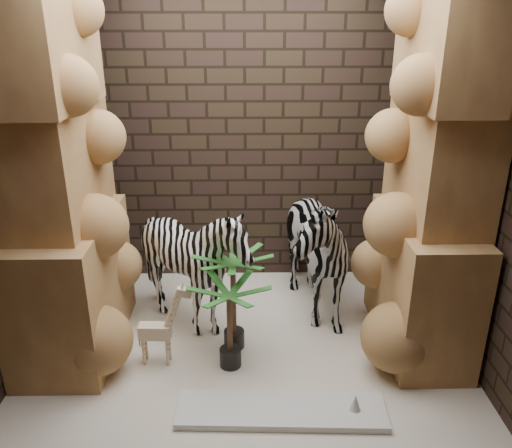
{
  "coord_description": "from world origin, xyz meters",
  "views": [
    {
      "loc": [
        0.02,
        -3.69,
        2.58
      ],
      "look_at": [
        0.09,
        0.15,
        1.01
      ],
      "focal_mm": 36.34,
      "sensor_mm": 36.0,
      "label": 1
    }
  ],
  "objects_px": {
    "zebra_right": "(304,235)",
    "palm_back": "(230,326)",
    "surfboard": "(281,411)",
    "zebra_left": "(194,271)",
    "giraffe_toy": "(154,323)",
    "palm_front": "(233,301)"
  },
  "relations": [
    {
      "from": "zebra_right",
      "to": "palm_back",
      "type": "bearing_deg",
      "value": -141.04
    },
    {
      "from": "zebra_right",
      "to": "surfboard",
      "type": "relative_size",
      "value": 1.03
    },
    {
      "from": "zebra_left",
      "to": "surfboard",
      "type": "xyz_separation_m",
      "value": [
        0.68,
        -1.1,
        -0.53
      ]
    },
    {
      "from": "giraffe_toy",
      "to": "surfboard",
      "type": "distance_m",
      "value": 1.17
    },
    {
      "from": "zebra_left",
      "to": "palm_back",
      "type": "bearing_deg",
      "value": -62.11
    },
    {
      "from": "palm_front",
      "to": "surfboard",
      "type": "height_order",
      "value": "palm_front"
    },
    {
      "from": "giraffe_toy",
      "to": "surfboard",
      "type": "bearing_deg",
      "value": -29.19
    },
    {
      "from": "surfboard",
      "to": "palm_back",
      "type": "bearing_deg",
      "value": 126.19
    },
    {
      "from": "zebra_right",
      "to": "palm_front",
      "type": "height_order",
      "value": "zebra_right"
    },
    {
      "from": "zebra_right",
      "to": "palm_back",
      "type": "height_order",
      "value": "zebra_right"
    },
    {
      "from": "palm_front",
      "to": "zebra_right",
      "type": "bearing_deg",
      "value": 44.34
    },
    {
      "from": "zebra_right",
      "to": "palm_front",
      "type": "relative_size",
      "value": 1.72
    },
    {
      "from": "surfboard",
      "to": "zebra_right",
      "type": "bearing_deg",
      "value": 81.11
    },
    {
      "from": "zebra_left",
      "to": "surfboard",
      "type": "distance_m",
      "value": 1.39
    },
    {
      "from": "palm_front",
      "to": "palm_back",
      "type": "bearing_deg",
      "value": -95.41
    },
    {
      "from": "giraffe_toy",
      "to": "palm_back",
      "type": "xyz_separation_m",
      "value": [
        0.58,
        -0.05,
        -0.0
      ]
    },
    {
      "from": "giraffe_toy",
      "to": "palm_back",
      "type": "bearing_deg",
      "value": -2.08
    },
    {
      "from": "palm_back",
      "to": "surfboard",
      "type": "bearing_deg",
      "value": -56.11
    },
    {
      "from": "zebra_right",
      "to": "zebra_left",
      "type": "height_order",
      "value": "zebra_right"
    },
    {
      "from": "palm_front",
      "to": "palm_back",
      "type": "distance_m",
      "value": 0.26
    },
    {
      "from": "surfboard",
      "to": "zebra_left",
      "type": "bearing_deg",
      "value": 124.12
    },
    {
      "from": "zebra_right",
      "to": "zebra_left",
      "type": "relative_size",
      "value": 1.22
    }
  ]
}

